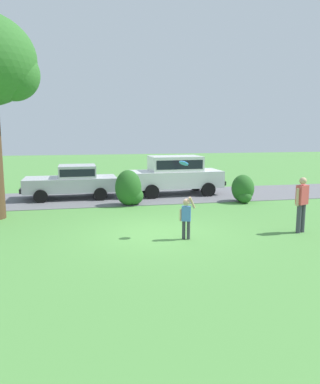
# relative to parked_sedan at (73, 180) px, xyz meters

# --- Properties ---
(ground_plane) EXTENTS (80.00, 80.00, 0.00)m
(ground_plane) POSITION_rel_parked_sedan_xyz_m (2.63, -6.88, -0.85)
(ground_plane) COLOR #518E42
(driveway_strip) EXTENTS (28.00, 4.40, 0.02)m
(driveway_strip) POSITION_rel_parked_sedan_xyz_m (2.63, -0.28, -0.84)
(driveway_strip) COLOR slate
(driveway_strip) RESTS_ON ground
(shrub_near_tree) EXTENTS (1.22, 1.00, 1.52)m
(shrub_near_tree) POSITION_rel_parked_sedan_xyz_m (2.39, -2.22, -0.18)
(shrub_near_tree) COLOR #286023
(shrub_near_tree) RESTS_ON ground
(shrub_centre_left) EXTENTS (0.97, 1.15, 1.22)m
(shrub_centre_left) POSITION_rel_parked_sedan_xyz_m (7.42, -2.54, -0.28)
(shrub_centre_left) COLOR #286023
(shrub_centre_left) RESTS_ON ground
(parked_sedan) EXTENTS (4.43, 2.16, 1.56)m
(parked_sedan) POSITION_rel_parked_sedan_xyz_m (0.00, 0.00, 0.00)
(parked_sedan) COLOR silver
(parked_sedan) RESTS_ON ground
(parked_suv) EXTENTS (4.76, 2.22, 1.92)m
(parked_suv) POSITION_rel_parked_sedan_xyz_m (4.95, 0.01, 0.23)
(parked_suv) COLOR white
(parked_suv) RESTS_ON ground
(child_thrower) EXTENTS (0.48, 0.24, 1.29)m
(child_thrower) POSITION_rel_parked_sedan_xyz_m (3.36, -7.67, -0.13)
(child_thrower) COLOR #383842
(child_thrower) RESTS_ON ground
(frisbee) EXTENTS (0.30, 0.27, 0.22)m
(frisbee) POSITION_rel_parked_sedan_xyz_m (3.38, -7.27, 1.36)
(frisbee) COLOR #337FDB
(adult_onlooker) EXTENTS (0.50, 0.34, 1.74)m
(adult_onlooker) POSITION_rel_parked_sedan_xyz_m (7.06, -7.68, 0.13)
(adult_onlooker) COLOR #3F3F4C
(adult_onlooker) RESTS_ON ground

